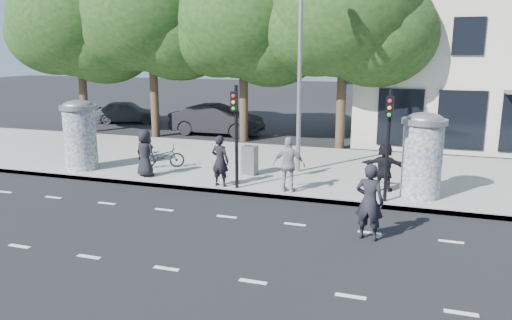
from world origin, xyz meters
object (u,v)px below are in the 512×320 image
(ped_b, at_px, (220,161))
(car_left, at_px, (127,112))
(ad_column_right, at_px, (422,153))
(cabinet_left, at_px, (250,160))
(ad_column_left, at_px, (80,133))
(bicycle, at_px, (162,156))
(traffic_pole_far, at_px, (388,134))
(ped_e, at_px, (289,165))
(cabinet_right, at_px, (415,178))
(traffic_pole_near, at_px, (236,126))
(ped_a, at_px, (145,153))
(car_mid, at_px, (217,120))
(street_lamp, at_px, (300,45))
(man_road, at_px, (369,202))
(ped_f, at_px, (384,167))

(ped_b, distance_m, car_left, 17.11)
(ad_column_right, relative_size, cabinet_left, 2.47)
(ad_column_left, distance_m, bicycle, 3.20)
(traffic_pole_far, bearing_deg, ped_e, 177.23)
(cabinet_right, height_order, car_left, car_left)
(traffic_pole_near, xyz_separation_m, traffic_pole_far, (4.80, 0.00, 0.00))
(ped_a, xyz_separation_m, car_mid, (-1.27, 9.74, -0.16))
(street_lamp, xyz_separation_m, man_road, (3.20, -5.68, -3.82))
(cabinet_right, bearing_deg, street_lamp, 144.57)
(traffic_pole_near, relative_size, ped_e, 1.89)
(cabinet_right, bearing_deg, ad_column_right, -43.78)
(ad_column_left, distance_m, ad_column_right, 12.40)
(ad_column_left, xyz_separation_m, car_left, (-5.59, 11.98, -0.83))
(ped_a, height_order, cabinet_left, ped_a)
(ped_b, height_order, cabinet_right, ped_b)
(traffic_pole_near, height_order, car_mid, traffic_pole_near)
(street_lamp, distance_m, cabinet_right, 6.17)
(ad_column_right, distance_m, ped_f, 1.31)
(street_lamp, height_order, cabinet_left, street_lamp)
(ad_column_left, bearing_deg, car_mid, 80.15)
(street_lamp, xyz_separation_m, car_mid, (-6.35, 7.37, -3.96))
(traffic_pole_near, bearing_deg, street_lamp, 63.77)
(traffic_pole_far, bearing_deg, cabinet_left, 159.26)
(street_lamp, distance_m, man_road, 7.56)
(ped_a, distance_m, ped_e, 5.44)
(ad_column_left, height_order, ped_a, ad_column_left)
(traffic_pole_near, height_order, street_lamp, street_lamp)
(traffic_pole_far, xyz_separation_m, car_mid, (-9.75, 10.21, -1.39))
(ped_a, height_order, ped_b, ped_b)
(ad_column_right, bearing_deg, ad_column_left, -179.08)
(traffic_pole_near, bearing_deg, ad_column_right, 8.89)
(traffic_pole_near, xyz_separation_m, ped_b, (-0.61, 0.10, -1.21))
(traffic_pole_far, relative_size, bicycle, 2.00)
(ped_a, height_order, ped_f, ped_a)
(traffic_pole_far, distance_m, ped_a, 8.58)
(bicycle, height_order, car_mid, car_mid)
(traffic_pole_near, bearing_deg, ped_b, 170.75)
(cabinet_right, xyz_separation_m, car_left, (-17.84, 11.68, -0.01))
(ad_column_right, relative_size, ped_a, 1.56)
(street_lamp, height_order, car_mid, street_lamp)
(ad_column_right, distance_m, traffic_pole_near, 5.91)
(traffic_pole_far, bearing_deg, car_left, 143.26)
(ped_a, relative_size, man_road, 0.87)
(ped_b, height_order, cabinet_left, ped_b)
(car_mid, bearing_deg, traffic_pole_far, -136.86)
(traffic_pole_far, xyz_separation_m, car_left, (-16.99, 12.68, -1.52))
(bicycle, bearing_deg, car_left, 9.63)
(ad_column_left, height_order, cabinet_left, ad_column_left)
(traffic_pole_far, bearing_deg, ped_a, 176.87)
(ad_column_left, xyz_separation_m, ped_a, (2.92, -0.24, -0.54))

